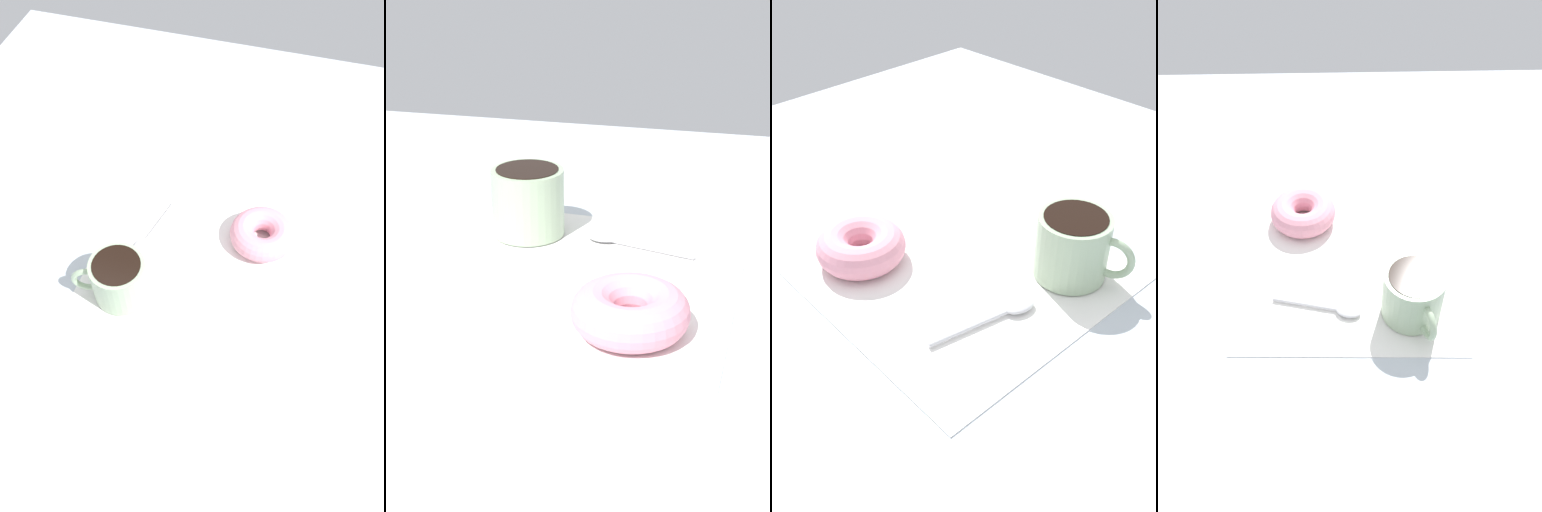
% 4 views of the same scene
% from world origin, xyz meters
% --- Properties ---
extents(ground_plane, '(1.20, 1.20, 0.02)m').
position_xyz_m(ground_plane, '(0.00, 0.00, -0.01)').
color(ground_plane, '#B2BCC6').
extents(napkin, '(0.34, 0.34, 0.00)m').
position_xyz_m(napkin, '(0.02, -0.00, 0.00)').
color(napkin, white).
rests_on(napkin, ground_plane).
extents(coffee_cup, '(0.08, 0.11, 0.08)m').
position_xyz_m(coffee_cup, '(0.11, -0.09, 0.04)').
color(coffee_cup, '#9EB793').
rests_on(coffee_cup, napkin).
extents(donut, '(0.11, 0.11, 0.04)m').
position_xyz_m(donut, '(-0.05, 0.10, 0.02)').
color(donut, pink).
rests_on(donut, napkin).
extents(spoon, '(0.13, 0.04, 0.01)m').
position_xyz_m(spoon, '(0.00, -0.09, 0.01)').
color(spoon, silver).
rests_on(spoon, napkin).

